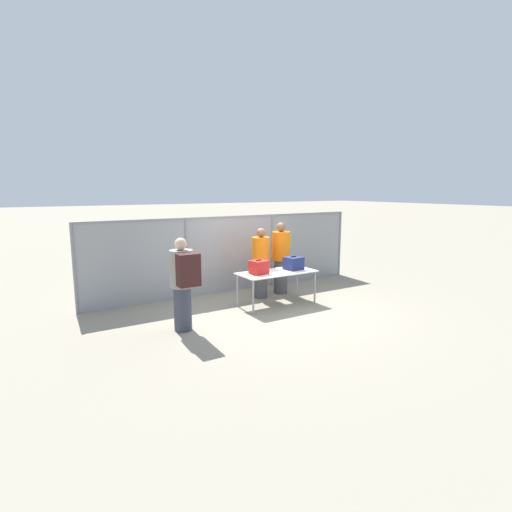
{
  "coord_description": "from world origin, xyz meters",
  "views": [
    {
      "loc": [
        -4.74,
        -7.1,
        2.59
      ],
      "look_at": [
        0.08,
        0.7,
        1.05
      ],
      "focal_mm": 28.0,
      "sensor_mm": 36.0,
      "label": 1
    }
  ],
  "objects": [
    {
      "name": "fence_section",
      "position": [
        0.01,
        1.75,
        1.02
      ],
      "size": [
        7.46,
        0.07,
        1.93
      ],
      "color": "gray",
      "rests_on": "ground_plane"
    },
    {
      "name": "suitcase_navy",
      "position": [
        0.73,
        0.12,
        0.91
      ],
      "size": [
        0.41,
        0.38,
        0.31
      ],
      "color": "navy",
      "rests_on": "inspection_table"
    },
    {
      "name": "utility_trailer",
      "position": [
        1.89,
        3.33,
        0.42
      ],
      "size": [
        4.5,
        2.35,
        0.7
      ],
      "color": "white",
      "rests_on": "ground_plane"
    },
    {
      "name": "suitcase_red",
      "position": [
        -0.21,
        0.12,
        0.91
      ],
      "size": [
        0.39,
        0.35,
        0.32
      ],
      "color": "red",
      "rests_on": "inspection_table"
    },
    {
      "name": "ground_plane",
      "position": [
        0.0,
        0.0,
        0.0
      ],
      "size": [
        120.0,
        120.0,
        0.0
      ],
      "primitive_type": "plane",
      "color": "gray"
    },
    {
      "name": "security_worker_far",
      "position": [
        0.93,
        0.9,
        0.92
      ],
      "size": [
        0.44,
        0.44,
        1.78
      ],
      "rotation": [
        0.0,
        0.0,
        3.09
      ],
      "color": "#4C4C51",
      "rests_on": "ground_plane"
    },
    {
      "name": "inspection_table",
      "position": [
        0.26,
        0.1,
        0.7
      ],
      "size": [
        1.78,
        0.8,
        0.76
      ],
      "color": "silver",
      "rests_on": "ground_plane"
    },
    {
      "name": "security_worker_near",
      "position": [
        0.27,
        0.8,
        0.87
      ],
      "size": [
        0.42,
        0.42,
        1.68
      ],
      "rotation": [
        0.0,
        0.0,
        3.0
      ],
      "color": "#4C4C51",
      "rests_on": "ground_plane"
    },
    {
      "name": "traveler_hooded",
      "position": [
        -2.16,
        -0.4,
        0.95
      ],
      "size": [
        0.43,
        0.66,
        1.73
      ],
      "rotation": [
        0.0,
        0.0,
        0.01
      ],
      "color": "#383D4C",
      "rests_on": "ground_plane"
    }
  ]
}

